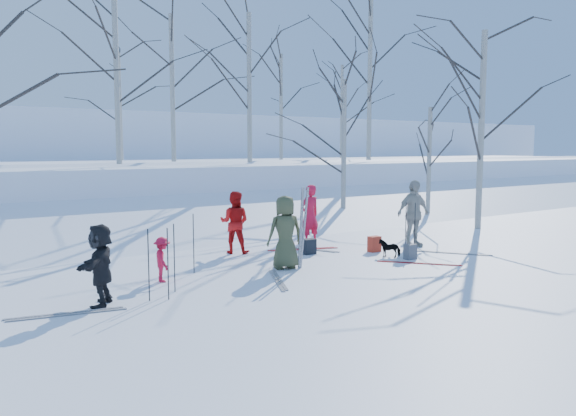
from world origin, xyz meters
TOP-DOWN VIEW (x-y plane):
  - ground at (0.00, 0.00)m, footprint 120.00×120.00m
  - snow_ramp at (0.00, 7.00)m, footprint 70.00×9.49m
  - snow_plateau at (0.00, 17.00)m, footprint 70.00×18.00m
  - far_hill at (0.00, 38.00)m, footprint 90.00×30.00m
  - skier_olive_center at (-0.67, 0.64)m, footprint 0.93×0.71m
  - skier_red_north at (1.72, 2.90)m, footprint 0.65×0.44m
  - skier_redor_behind at (-0.69, 3.00)m, footprint 1.02×1.00m
  - skier_red_seated at (-3.51, 1.03)m, footprint 0.45×0.66m
  - skier_cream_east at (3.93, 0.97)m, footprint 1.14×0.53m
  - skier_grey_west at (-5.08, -0.01)m, footprint 1.10×1.38m
  - dog at (2.33, 0.27)m, footprint 0.57×0.55m
  - upright_ski_left at (-0.39, 0.41)m, footprint 0.08×0.16m
  - upright_ski_right at (-0.31, 0.40)m, footprint 0.15×0.23m
  - ski_pair_a at (4.05, -0.34)m, footprint 1.96×2.09m
  - ski_pair_b at (2.32, -0.75)m, footprint 2.06×2.10m
  - ski_pair_c at (-1.45, -0.23)m, footprint 1.64×2.05m
  - ski_pair_d at (-5.74, -0.26)m, footprint 0.96×1.98m
  - ski_pair_e at (1.12, 2.39)m, footprint 1.42×2.03m
  - ski_pair_f at (1.23, 2.36)m, footprint 1.56×2.04m
  - ski_pole_a at (3.18, 0.54)m, footprint 0.02×0.02m
  - ski_pole_b at (-2.62, 1.40)m, footprint 0.02×0.02m
  - ski_pole_c at (0.72, 2.54)m, footprint 0.02×0.02m
  - ski_pole_d at (-4.28, -0.24)m, footprint 0.02×0.02m
  - ski_pole_e at (3.32, 0.34)m, footprint 0.02×0.02m
  - ski_pole_f at (0.56, 2.43)m, footprint 0.02×0.02m
  - ski_pole_g at (-3.63, 0.11)m, footprint 0.02×0.02m
  - ski_pole_h at (-3.96, -0.35)m, footprint 0.02×0.02m
  - backpack_red at (2.50, 1.03)m, footprint 0.32×0.22m
  - backpack_grey at (2.55, -0.23)m, footprint 0.30×0.20m
  - backpack_dark at (0.85, 1.76)m, footprint 0.34×0.24m
  - birch_plateau_a at (13.08, 15.09)m, footprint 4.29×4.29m
  - birch_plateau_b at (1.76, 12.72)m, footprint 4.92×4.92m
  - birch_plateau_c at (10.71, 10.21)m, footprint 6.06×6.06m
  - birch_plateau_d at (-1.33, 10.44)m, footprint 4.99×4.99m
  - birch_plateau_e at (3.76, 9.71)m, footprint 4.74×4.74m
  - birch_plateau_f at (7.71, 13.33)m, footprint 4.21×4.21m
  - birch_plateau_h at (0.68, 16.39)m, footprint 4.08×4.08m
  - birch_edge_b at (8.47, 2.19)m, footprint 5.30×5.30m
  - birch_edge_c at (9.03, 4.95)m, footprint 3.65×3.65m
  - birch_edge_e at (5.57, 5.98)m, footprint 4.28×4.28m

SIDE VIEW (x-z plane):
  - ground at x=0.00m, z-range 0.00..0.00m
  - ski_pair_a at x=4.05m, z-range 0.00..0.02m
  - ski_pair_b at x=2.32m, z-range 0.00..0.02m
  - ski_pair_c at x=-1.45m, z-range 0.00..0.02m
  - ski_pair_d at x=-5.74m, z-range 0.00..0.02m
  - ski_pair_e at x=1.12m, z-range 0.00..0.02m
  - ski_pair_f at x=1.23m, z-range 0.00..0.02m
  - snow_ramp at x=0.00m, z-range -1.91..2.21m
  - backpack_grey at x=2.55m, z-range 0.00..0.38m
  - backpack_dark at x=0.85m, z-range 0.00..0.40m
  - backpack_red at x=2.50m, z-range 0.00..0.42m
  - dog at x=2.33m, z-range 0.00..0.46m
  - skier_red_seated at x=-3.51m, z-range 0.00..0.95m
  - ski_pole_a at x=3.18m, z-range 0.00..1.34m
  - ski_pole_b at x=-2.62m, z-range 0.00..1.34m
  - ski_pole_c at x=0.72m, z-range 0.00..1.34m
  - ski_pole_d at x=-4.28m, z-range 0.00..1.34m
  - ski_pole_e at x=3.32m, z-range 0.00..1.34m
  - ski_pole_f at x=0.56m, z-range 0.00..1.34m
  - ski_pole_g at x=-3.63m, z-range 0.00..1.34m
  - ski_pole_h at x=-3.96m, z-range 0.00..1.34m
  - skier_grey_west at x=-5.08m, z-range 0.00..1.47m
  - skier_redor_behind at x=-0.69m, z-range 0.00..1.65m
  - skier_olive_center at x=-0.67m, z-range 0.00..1.71m
  - skier_red_north at x=1.72m, z-range 0.00..1.74m
  - skier_cream_east at x=3.93m, z-range 0.00..1.89m
  - upright_ski_left at x=-0.39m, z-range 0.00..1.90m
  - upright_ski_right at x=-0.31m, z-range 0.00..1.90m
  - snow_plateau at x=0.00m, z-range -0.10..2.10m
  - far_hill at x=0.00m, z-range -1.00..5.00m
  - birch_edge_c at x=9.03m, z-range 0.00..4.35m
  - birch_edge_e at x=5.57m, z-range 0.00..5.26m
  - birch_edge_b at x=8.47m, z-range 0.00..6.71m
  - birch_plateau_h at x=0.68m, z-range 2.20..7.18m
  - birch_plateau_f at x=7.71m, z-range 2.20..7.35m
  - birch_plateau_a at x=13.08m, z-range 2.20..7.47m
  - birch_plateau_e at x=3.76m, z-range 2.20..8.11m
  - birch_plateau_b at x=1.76m, z-range 2.20..8.37m
  - birch_plateau_d at x=-1.33m, z-range 2.20..8.47m
  - birch_plateau_c at x=10.71m, z-range 2.20..9.99m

